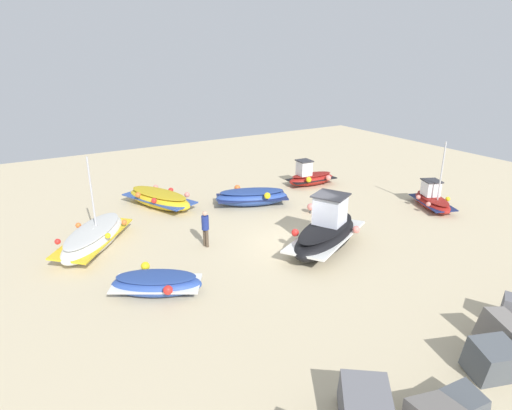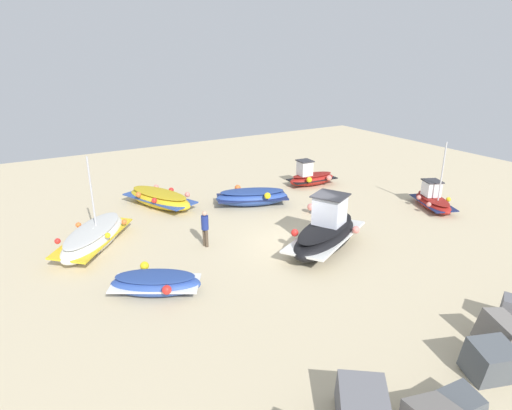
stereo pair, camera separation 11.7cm
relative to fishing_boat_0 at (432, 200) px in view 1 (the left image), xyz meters
The scene contains 11 objects.
ground_plane 9.15m from the fishing_boat_0, ahead, with size 45.83×45.83×0.00m, color beige.
fishing_boat_0 is the anchor object (origin of this frame).
fishing_boat_1 9.84m from the fishing_boat_0, 33.70° to the right, with size 4.30×2.98×1.00m.
fishing_boat_2 17.41m from the fishing_boat_0, 14.04° to the right, with size 4.24×4.79×4.07m.
fishing_boat_3 8.36m from the fishing_boat_0, ahead, with size 5.15×3.85×2.47m.
fishing_boat_4 7.43m from the fishing_boat_0, 65.39° to the right, with size 3.25×1.97×1.70m.
fishing_boat_5 14.92m from the fishing_boat_0, 31.80° to the right, with size 3.17×4.78×0.94m.
fishing_boat_6 15.82m from the fishing_boat_0, ahead, with size 3.42×2.77×0.85m.
person_walking 12.79m from the fishing_boat_0, ahead, with size 0.32×0.32×1.66m.
breakwater_rocks 13.58m from the fishing_boat_0, 42.63° to the left, with size 19.35×2.85×1.27m.
mooring_buoy_0 6.77m from the fishing_boat_0, 23.77° to the right, with size 0.38×0.38×0.55m.
Camera 1 is at (10.66, 14.30, 8.30)m, focal length 30.67 mm.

